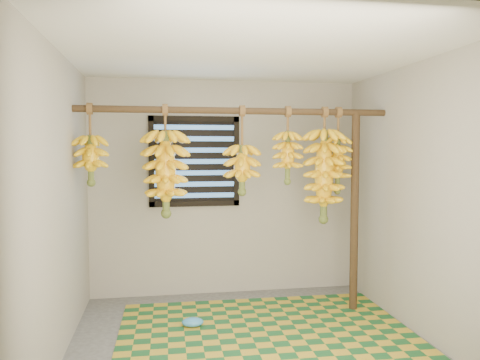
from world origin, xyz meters
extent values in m
cube|color=#484848|center=(0.00, 0.00, -0.01)|extent=(3.00, 3.00, 0.01)
cube|color=silver|center=(0.00, 0.00, 2.40)|extent=(3.00, 3.00, 0.01)
cube|color=gray|center=(0.00, 1.50, 1.20)|extent=(3.00, 0.01, 2.40)
cube|color=gray|center=(-1.50, 0.00, 1.20)|extent=(0.01, 3.00, 2.40)
cube|color=gray|center=(1.50, 0.00, 1.20)|extent=(0.01, 3.00, 2.40)
cube|color=black|center=(-0.35, 1.48, 1.50)|extent=(1.00, 0.04, 1.00)
cylinder|color=#442D19|center=(0.00, 0.70, 2.00)|extent=(3.00, 0.06, 0.06)
cylinder|color=#442D19|center=(1.20, 0.70, 1.00)|extent=(0.08, 0.08, 2.00)
cube|color=#174F24|center=(0.18, 0.15, 0.01)|extent=(2.63, 2.12, 0.01)
ellipsoid|color=#3687CA|center=(-0.45, 0.49, 0.05)|extent=(0.21, 0.16, 0.08)
cylinder|color=brown|center=(-1.35, 0.70, 1.88)|extent=(0.02, 0.02, 0.30)
cylinder|color=#4C5923|center=(-1.35, 0.70, 1.56)|extent=(0.06, 0.06, 0.41)
cylinder|color=brown|center=(-0.68, 0.70, 1.90)|extent=(0.02, 0.02, 0.26)
cylinder|color=#4C5923|center=(-0.68, 0.70, 1.43)|extent=(0.07, 0.07, 0.75)
cylinder|color=brown|center=(0.05, 0.70, 1.84)|extent=(0.02, 0.02, 0.38)
cylinder|color=#4C5923|center=(0.05, 0.70, 1.46)|extent=(0.06, 0.06, 0.43)
cylinder|color=brown|center=(0.50, 0.70, 1.91)|extent=(0.02, 0.02, 0.25)
cylinder|color=#4C5923|center=(0.50, 0.70, 1.58)|extent=(0.05, 0.05, 0.47)
cylinder|color=brown|center=(0.87, 0.70, 1.91)|extent=(0.02, 0.02, 0.24)
cylinder|color=#4C5923|center=(0.87, 0.70, 1.39)|extent=(0.07, 0.07, 0.87)
cylinder|color=brown|center=(1.01, 0.70, 1.89)|extent=(0.02, 0.02, 0.28)
cylinder|color=#4C5923|center=(1.01, 0.70, 1.51)|extent=(0.05, 0.05, 0.54)
camera|label=1|loc=(-0.75, -3.71, 1.63)|focal=35.00mm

